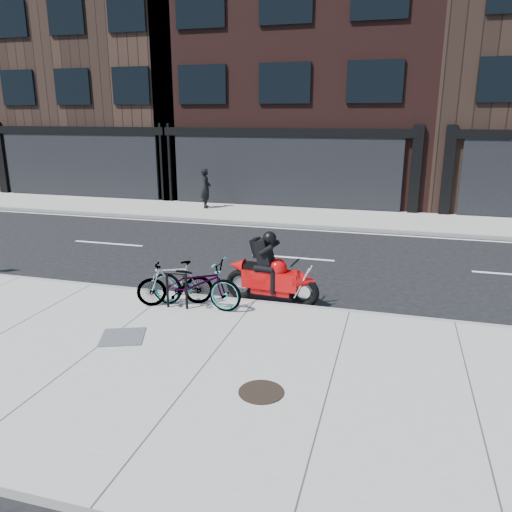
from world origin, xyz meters
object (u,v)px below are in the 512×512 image
(manhole_cover, at_px, (261,392))
(utility_grate, at_px, (123,337))
(bicycle_rear, at_px, (175,283))
(motorcycle, at_px, (275,275))
(bike_rack, at_px, (177,287))
(bicycle_front, at_px, (196,283))
(pedestrian, at_px, (206,188))

(manhole_cover, bearing_deg, utility_grate, 159.09)
(bicycle_rear, xyz_separation_m, motorcycle, (1.90, 1.00, 0.05))
(bicycle_rear, bearing_deg, motorcycle, 93.42)
(motorcycle, bearing_deg, bike_rack, -141.96)
(manhole_cover, height_order, utility_grate, same)
(bike_rack, bearing_deg, motorcycle, 32.83)
(bike_rack, bearing_deg, manhole_cover, -46.65)
(bicycle_rear, distance_m, manhole_cover, 3.88)
(bicycle_front, relative_size, manhole_cover, 3.01)
(bike_rack, height_order, motorcycle, motorcycle)
(bicycle_front, distance_m, bicycle_rear, 0.46)
(bicycle_front, height_order, pedestrian, pedestrian)
(bike_rack, relative_size, bicycle_front, 0.39)
(manhole_cover, bearing_deg, pedestrian, 114.31)
(utility_grate, bearing_deg, bicycle_front, 67.50)
(bike_rack, xyz_separation_m, bicycle_front, (0.35, 0.15, 0.07))
(bicycle_rear, xyz_separation_m, manhole_cover, (2.62, -2.82, -0.47))
(bike_rack, distance_m, manhole_cover, 3.69)
(manhole_cover, bearing_deg, bicycle_rear, 132.92)
(bicycle_rear, distance_m, motorcycle, 2.14)
(pedestrian, bearing_deg, manhole_cover, -169.24)
(bicycle_rear, height_order, motorcycle, motorcycle)
(motorcycle, bearing_deg, manhole_cover, -74.05)
(motorcycle, relative_size, pedestrian, 1.29)
(motorcycle, xyz_separation_m, manhole_cover, (0.72, -3.82, -0.51))
(bike_rack, distance_m, utility_grate, 1.67)
(motorcycle, height_order, utility_grate, motorcycle)
(manhole_cover, xyz_separation_m, utility_grate, (-2.87, 1.10, 0.00))
(bicycle_rear, height_order, utility_grate, bicycle_rear)
(bicycle_rear, height_order, manhole_cover, bicycle_rear)
(utility_grate, bearing_deg, pedestrian, 104.63)
(bike_rack, xyz_separation_m, manhole_cover, (2.51, -2.66, -0.45))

